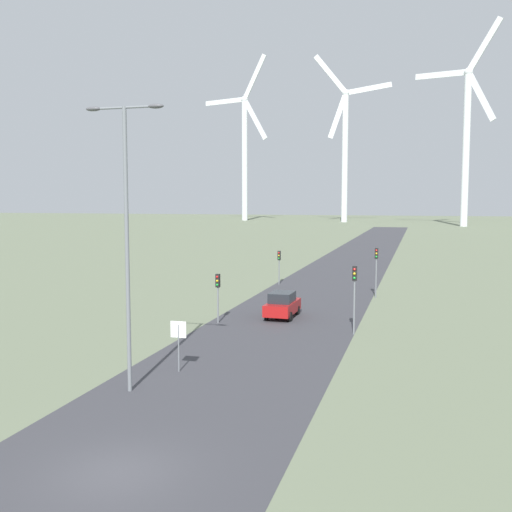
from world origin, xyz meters
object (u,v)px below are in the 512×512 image
at_px(stop_sign_near, 179,336).
at_px(wind_turbine_center, 466,134).
at_px(streetlamp, 127,219).
at_px(traffic_light_post_near_left, 218,287).
at_px(traffic_light_post_mid_right, 376,262).
at_px(wind_turbine_far_left, 245,147).
at_px(wind_turbine_left, 345,144).
at_px(car_approaching, 282,305).
at_px(traffic_light_post_mid_left, 279,260).
at_px(traffic_light_post_near_right, 354,285).

distance_m(stop_sign_near, wind_turbine_center, 172.62).
bearing_deg(streetlamp, traffic_light_post_near_left, 93.94).
height_order(traffic_light_post_mid_right, wind_turbine_far_left, wind_turbine_far_left).
bearing_deg(traffic_light_post_near_left, wind_turbine_left, 94.48).
height_order(stop_sign_near, car_approaching, stop_sign_near).
bearing_deg(wind_turbine_left, traffic_light_post_mid_right, -81.97).
xyz_separation_m(traffic_light_post_near_left, car_approaching, (3.78, 3.02, -1.55)).
bearing_deg(wind_turbine_center, stop_sign_near, -98.00).
distance_m(traffic_light_post_near_left, car_approaching, 5.08).
relative_size(streetlamp, wind_turbine_left, 0.21).
bearing_deg(stop_sign_near, wind_turbine_left, 94.79).
height_order(wind_turbine_far_left, wind_turbine_left, wind_turbine_far_left).
bearing_deg(traffic_light_post_mid_left, wind_turbine_center, 79.40).
distance_m(traffic_light_post_mid_right, car_approaching, 12.17).
bearing_deg(traffic_light_post_mid_left, traffic_light_post_mid_right, -29.29).
distance_m(traffic_light_post_mid_right, wind_turbine_left, 172.55).
xyz_separation_m(traffic_light_post_near_right, car_approaching, (-5.48, 4.04, -2.21)).
xyz_separation_m(traffic_light_post_near_left, wind_turbine_center, (25.68, 157.48, 25.85)).
distance_m(traffic_light_post_mid_left, wind_turbine_center, 143.25).
height_order(wind_turbine_far_left, wind_turbine_center, wind_turbine_far_left).
height_order(stop_sign_near, traffic_light_post_mid_left, traffic_light_post_mid_left).
xyz_separation_m(traffic_light_post_near_right, wind_turbine_center, (16.42, 158.50, 25.19)).
distance_m(traffic_light_post_near_left, wind_turbine_left, 184.92).
xyz_separation_m(traffic_light_post_near_left, wind_turbine_left, (-14.30, 182.56, 25.77)).
bearing_deg(traffic_light_post_near_right, wind_turbine_center, 84.08).
xyz_separation_m(car_approaching, wind_turbine_far_left, (-58.34, 187.10, 27.90)).
xyz_separation_m(traffic_light_post_near_right, wind_turbine_far_left, (-63.83, 191.14, 25.69)).
distance_m(traffic_light_post_near_left, wind_turbine_center, 161.64).
height_order(stop_sign_near, wind_turbine_left, wind_turbine_left).
relative_size(traffic_light_post_near_right, wind_turbine_center, 0.07).
bearing_deg(traffic_light_post_mid_right, car_approaching, -118.76).
bearing_deg(traffic_light_post_near_right, streetlamp, -121.08).
distance_m(stop_sign_near, traffic_light_post_near_right, 12.79).
bearing_deg(wind_turbine_left, wind_turbine_center, -32.09).
height_order(streetlamp, stop_sign_near, streetlamp).
bearing_deg(traffic_light_post_mid_right, stop_sign_near, -106.95).
bearing_deg(wind_turbine_far_left, wind_turbine_center, -22.14).
bearing_deg(traffic_light_post_near_right, car_approaching, 143.62).
xyz_separation_m(streetlamp, traffic_light_post_mid_right, (8.53, 28.22, -4.42)).
bearing_deg(traffic_light_post_near_left, traffic_light_post_mid_left, 90.69).
relative_size(stop_sign_near, traffic_light_post_near_right, 0.59).
relative_size(stop_sign_near, wind_turbine_center, 0.04).
bearing_deg(wind_turbine_far_left, streetlamp, -74.82).
height_order(traffic_light_post_near_left, car_approaching, traffic_light_post_near_left).
relative_size(traffic_light_post_mid_right, wind_turbine_center, 0.07).
distance_m(stop_sign_near, wind_turbine_left, 196.45).
xyz_separation_m(traffic_light_post_mid_left, wind_turbine_far_left, (-54.34, 171.13, 26.37)).
relative_size(car_approaching, wind_turbine_far_left, 0.07).
bearing_deg(streetlamp, traffic_light_post_mid_left, 92.11).
relative_size(traffic_light_post_mid_right, wind_turbine_left, 0.07).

